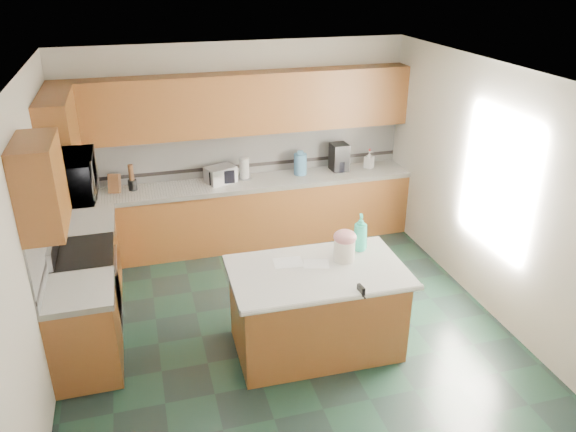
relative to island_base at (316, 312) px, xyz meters
name	(u,v)px	position (x,y,z in m)	size (l,w,h in m)	color
floor	(283,323)	(-0.21, 0.49, -0.43)	(4.60, 4.60, 0.00)	black
ceiling	(282,74)	(-0.21, 0.49, 2.27)	(4.60, 4.60, 0.00)	white
wall_back	(238,144)	(-0.21, 2.81, 0.92)	(4.60, 0.04, 2.70)	silver
wall_front	(378,355)	(-0.21, -1.83, 0.92)	(4.60, 0.04, 2.70)	silver
wall_left	(34,239)	(-2.53, 0.49, 0.92)	(0.04, 4.60, 2.70)	silver
wall_right	(486,188)	(2.11, 0.49, 0.92)	(0.04, 4.60, 2.70)	silver
back_base_cab	(245,214)	(-0.21, 2.49, 0.00)	(4.60, 0.60, 0.86)	#5A3311
back_countertop	(244,183)	(-0.21, 2.49, 0.46)	(4.60, 0.64, 0.06)	white
back_upper_cab	(240,104)	(-0.21, 2.62, 1.51)	(4.60, 0.33, 0.78)	#5A3311
back_backsplash	(239,152)	(-0.21, 2.77, 0.81)	(4.60, 0.02, 0.63)	silver
back_accent_band	(240,166)	(-0.21, 2.77, 0.61)	(4.60, 0.01, 0.05)	black
left_base_cab_rear	(91,257)	(-2.21, 1.78, 0.00)	(0.60, 0.82, 0.86)	#5A3311
left_counter_rear	(86,222)	(-2.21, 1.78, 0.46)	(0.64, 0.82, 0.06)	white
left_base_cab_front	(85,333)	(-2.21, 0.25, 0.00)	(0.60, 0.72, 0.86)	#5A3311
left_counter_front	(78,292)	(-2.21, 0.25, 0.46)	(0.64, 0.72, 0.06)	white
left_backsplash	(46,225)	(-2.50, 1.04, 0.81)	(0.02, 2.30, 0.63)	silver
left_accent_band	(50,242)	(-2.49, 1.04, 0.61)	(0.01, 2.30, 0.05)	black
left_upper_cab_rear	(58,131)	(-2.35, 1.91, 1.51)	(0.33, 1.09, 0.78)	#5A3311
left_upper_cab_front	(40,186)	(-2.35, 0.25, 1.51)	(0.33, 0.72, 0.78)	#5A3311
range_body	(88,292)	(-2.21, 0.99, 0.01)	(0.60, 0.76, 0.88)	#B7B7BC
range_oven_door	(117,291)	(-1.92, 0.99, -0.03)	(0.02, 0.68, 0.55)	black
range_cooktop	(82,253)	(-2.21, 0.99, 0.47)	(0.62, 0.78, 0.04)	black
range_handle	(116,259)	(-1.89, 0.99, 0.35)	(0.02, 0.02, 0.66)	#B7B7BC
range_backguard	(53,246)	(-2.47, 0.99, 0.59)	(0.06, 0.76, 0.18)	#B7B7BC
microwave	(68,177)	(-2.21, 0.99, 1.30)	(0.73, 0.50, 0.41)	#B7B7BC
island_base	(316,312)	(0.00, 0.00, 0.00)	(1.60, 0.91, 0.86)	#5A3311
island_top	(317,272)	(0.00, 0.00, 0.46)	(1.70, 1.01, 0.06)	white
island_bullnose	(335,300)	(0.00, -0.51, 0.46)	(0.06, 0.06, 1.70)	white
treat_jar	(344,250)	(0.31, 0.11, 0.60)	(0.21, 0.21, 0.22)	white
treat_jar_lid	(345,237)	(0.31, 0.11, 0.74)	(0.23, 0.23, 0.14)	#D58689
treat_jar_knob	(345,233)	(0.31, 0.11, 0.79)	(0.03, 0.03, 0.07)	tan
treat_jar_knob_end_l	(342,233)	(0.28, 0.11, 0.79)	(0.04, 0.04, 0.04)	tan
treat_jar_knob_end_r	(349,232)	(0.35, 0.11, 0.79)	(0.04, 0.04, 0.04)	tan
soap_bottle_island	(360,232)	(0.54, 0.26, 0.69)	(0.15, 0.15, 0.39)	#2CBE9E
paper_sheet_a	(316,264)	(0.02, 0.10, 0.49)	(0.25, 0.19, 0.00)	white
paper_sheet_b	(288,262)	(-0.24, 0.20, 0.49)	(0.28, 0.21, 0.00)	white
clamp_body	(361,291)	(0.25, -0.49, 0.50)	(0.03, 0.11, 0.09)	black
clamp_handle	(364,296)	(0.25, -0.55, 0.48)	(0.02, 0.02, 0.07)	black
knife_block	(114,184)	(-1.87, 2.54, 0.61)	(0.14, 0.11, 0.25)	#472814
utensil_crock	(133,185)	(-1.66, 2.57, 0.56)	(0.11, 0.11, 0.14)	black
utensil_bundle	(131,172)	(-1.66, 2.57, 0.73)	(0.07, 0.07, 0.20)	#472814
toaster_oven	(221,175)	(-0.52, 2.54, 0.60)	(0.38, 0.26, 0.22)	#B7B7BC
toaster_oven_door	(222,178)	(-0.52, 2.42, 0.60)	(0.34, 0.01, 0.18)	black
paper_towel	(244,168)	(-0.18, 2.59, 0.64)	(0.13, 0.13, 0.29)	white
paper_towel_base	(245,178)	(-0.18, 2.59, 0.50)	(0.19, 0.19, 0.01)	#B7B7BC
water_jug	(300,164)	(0.59, 2.55, 0.64)	(0.18, 0.18, 0.29)	teal
water_jug_neck	(300,153)	(0.59, 2.55, 0.80)	(0.08, 0.08, 0.04)	teal
coffee_maker	(339,157)	(1.17, 2.57, 0.68)	(0.22, 0.25, 0.38)	black
coffee_carafe	(340,166)	(1.17, 2.51, 0.57)	(0.16, 0.16, 0.16)	black
soap_bottle_back	(369,159)	(1.61, 2.54, 0.61)	(0.11, 0.11, 0.25)	white
soap_back_cap	(370,150)	(1.61, 2.54, 0.75)	(0.02, 0.02, 0.03)	red
window_light_proxy	(497,182)	(2.08, 0.29, 1.07)	(0.02, 1.40, 1.10)	white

